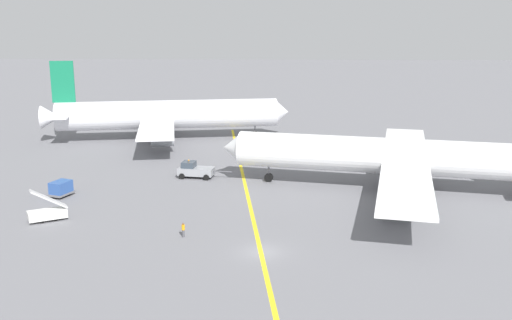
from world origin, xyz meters
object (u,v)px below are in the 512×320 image
Objects in this scene: airliner_at_gate_left at (167,115)px; ground_crew_marshaller_foreground at (183,230)px; pushback_tug at (195,170)px; gse_container_dolly_flat at (61,188)px; airliner_being_pushed at (393,157)px; gse_stair_truck_yellow at (47,212)px.

airliner_at_gate_left reaches higher than ground_crew_marshaller_foreground.
gse_container_dolly_flat is (-17.03, -10.76, 0.00)m from pushback_tug.
airliner_at_gate_left is at bearing 109.01° from pushback_tug.
airliner_being_pushed reaches higher than gse_stair_truck_yellow.
pushback_tug is 1.77× the size of gse_stair_truck_yellow.
gse_container_dolly_flat is 0.77× the size of gse_stair_truck_yellow.
gse_container_dolly_flat is (-46.19, -5.32, -3.66)m from airliner_being_pushed.
airliner_being_pushed is 5.78× the size of pushback_tug.
airliner_being_pushed is 10.23× the size of gse_stair_truck_yellow.
airliner_at_gate_left is 52.05m from airliner_being_pushed.
pushback_tug is at bearing -70.99° from airliner_at_gate_left.
airliner_at_gate_left reaches higher than gse_stair_truck_yellow.
gse_container_dolly_flat is 10.08m from gse_stair_truck_yellow.
gse_stair_truck_yellow is (2.03, -9.88, -0.15)m from gse_container_dolly_flat.
airliner_at_gate_left is at bearing 84.19° from gse_stair_truck_yellow.
ground_crew_marshaller_foreground is at bearing -15.50° from gse_stair_truck_yellow.
airliner_being_pushed is 13.35× the size of gse_container_dolly_flat.
pushback_tug reaches higher than ground_crew_marshaller_foreground.
pushback_tug is (9.96, -28.91, -3.88)m from airliner_at_gate_left.
gse_stair_truck_yellow reaches higher than ground_crew_marshaller_foreground.
gse_container_dolly_flat is at bearing -147.73° from pushback_tug.
airliner_at_gate_left reaches higher than airliner_being_pushed.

